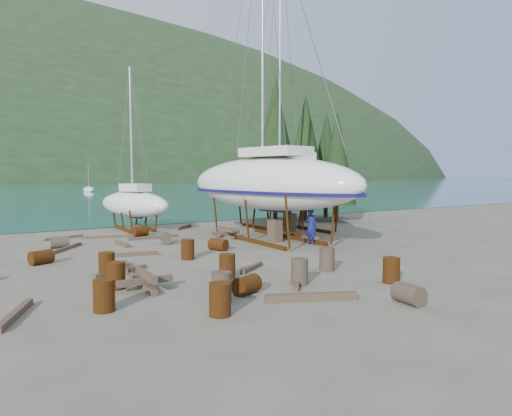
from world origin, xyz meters
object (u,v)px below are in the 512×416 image
small_sailboat_shore (134,203)px  worker (311,226)px  large_sailboat_near (269,183)px  large_sailboat_far (285,183)px

small_sailboat_shore → worker: bearing=-80.0°
small_sailboat_shore → large_sailboat_near: bearing=-78.3°
small_sailboat_shore → worker: 12.61m
large_sailboat_far → small_sailboat_shore: 10.05m
large_sailboat_near → small_sailboat_shore: large_sailboat_near is taller
large_sailboat_near → large_sailboat_far: size_ratio=1.04×
large_sailboat_near → small_sailboat_shore: (-5.04, 8.52, -1.45)m
large_sailboat_far → worker: large_sailboat_far is taller
large_sailboat_far → large_sailboat_near: bearing=-122.9°
large_sailboat_near → worker: size_ratio=10.17×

